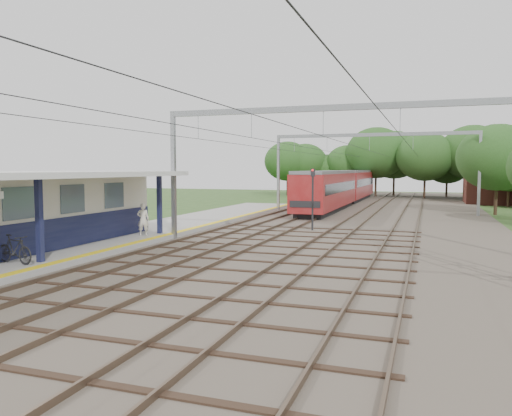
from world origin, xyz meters
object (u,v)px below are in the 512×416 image
at_px(signal_post, 313,194).
at_px(train, 343,187).
at_px(person, 143,220).
at_px(bicycle, 15,249).

bearing_deg(signal_post, train, 79.21).
xyz_separation_m(person, bicycle, (-0.30, -8.44, -0.32)).
distance_m(train, signal_post, 23.02).
bearing_deg(bicycle, person, 5.96).
xyz_separation_m(person, train, (5.71, 30.22, 0.82)).
bearing_deg(train, person, -100.69).
relative_size(person, signal_post, 0.44).
height_order(bicycle, train, train).
distance_m(bicycle, train, 39.15).
height_order(person, signal_post, signal_post).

